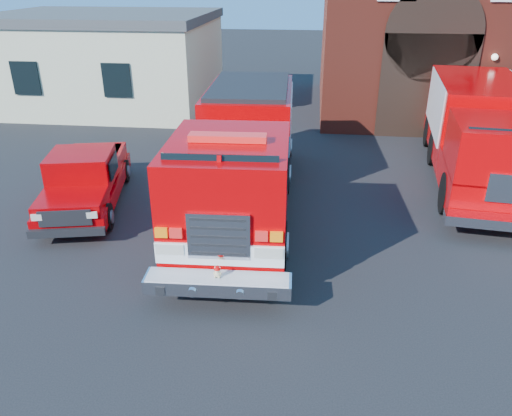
# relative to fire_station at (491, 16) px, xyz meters

# --- Properties ---
(ground) EXTENTS (100.00, 100.00, 0.00)m
(ground) POSITION_rel_fire_station_xyz_m (-8.99, -13.98, -4.25)
(ground) COLOR black
(ground) RESTS_ON ground
(parking_stripe_mid) EXTENTS (0.12, 3.00, 0.01)m
(parking_stripe_mid) POSITION_rel_fire_station_xyz_m (-2.49, -9.98, -4.25)
(parking_stripe_mid) COLOR yellow
(parking_stripe_mid) RESTS_ON ground
(parking_stripe_far) EXTENTS (0.12, 3.00, 0.01)m
(parking_stripe_far) POSITION_rel_fire_station_xyz_m (-2.49, -6.98, -4.25)
(parking_stripe_far) COLOR yellow
(parking_stripe_far) RESTS_ON ground
(fire_station) EXTENTS (15.20, 10.20, 8.45)m
(fire_station) POSITION_rel_fire_station_xyz_m (0.00, 0.00, 0.00)
(fire_station) COLOR maroon
(fire_station) RESTS_ON ground
(side_building) EXTENTS (10.20, 8.20, 4.35)m
(side_building) POSITION_rel_fire_station_xyz_m (-17.99, -0.99, -2.05)
(side_building) COLOR beige
(side_building) RESTS_ON ground
(fire_engine) EXTENTS (3.10, 9.87, 3.01)m
(fire_engine) POSITION_rel_fire_station_xyz_m (-9.70, -12.30, -2.69)
(fire_engine) COLOR black
(fire_engine) RESTS_ON ground
(pickup_truck) EXTENTS (2.83, 5.30, 1.65)m
(pickup_truck) POSITION_rel_fire_station_xyz_m (-14.11, -12.76, -3.47)
(pickup_truck) COLOR black
(pickup_truck) RESTS_ON ground
(secondary_truck) EXTENTS (3.71, 9.11, 2.87)m
(secondary_truck) POSITION_rel_fire_station_xyz_m (-2.55, -9.30, -2.69)
(secondary_truck) COLOR black
(secondary_truck) RESTS_ON ground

